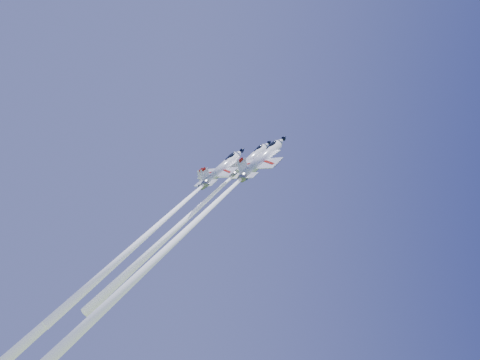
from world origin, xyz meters
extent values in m
cylinder|color=white|center=(2.79, 3.40, 98.01)|extent=(7.72, 7.29, 10.19)
cone|color=white|center=(7.24, 6.22, 102.37)|extent=(3.28, 3.15, 2.96)
cone|color=black|center=(8.28, 6.88, 103.38)|extent=(1.65, 1.59, 1.49)
cone|color=slate|center=(-1.32, 0.79, 93.99)|extent=(2.78, 2.68, 2.15)
ellipsoid|color=black|center=(5.36, 4.93, 101.35)|extent=(2.89, 2.41, 2.57)
cube|color=black|center=(4.30, 4.23, 100.62)|extent=(0.93, 0.70, 0.91)
cube|color=white|center=(2.15, 3.02, 97.09)|extent=(8.07, 9.11, 3.30)
cube|color=white|center=(3.60, 5.36, 99.39)|extent=(2.80, 2.32, 2.15)
cube|color=white|center=(5.04, 3.43, 99.17)|extent=(2.80, 2.32, 2.15)
cube|color=white|center=(-0.68, 1.21, 94.50)|extent=(4.34, 4.95, 1.72)
cube|color=white|center=(-1.24, 0.63, 95.90)|extent=(2.95, 2.33, 3.70)
cube|color=#A61208|center=(-1.66, 0.18, 97.08)|extent=(1.11, 0.85, 1.16)
cube|color=black|center=(3.20, 3.78, 97.33)|extent=(6.65, 4.45, 6.27)
sphere|color=white|center=(-1.48, 0.69, 93.84)|extent=(1.13, 1.08, 0.98)
cone|color=white|center=(-15.22, -8.03, 80.40)|extent=(22.19, 20.80, 33.88)
cylinder|color=white|center=(-3.43, 5.77, 96.23)|extent=(8.22, 7.77, 10.85)
cone|color=white|center=(1.32, 8.78, 100.87)|extent=(3.49, 3.35, 3.15)
cone|color=black|center=(2.42, 9.48, 101.95)|extent=(1.76, 1.69, 1.58)
cone|color=slate|center=(-7.80, 2.99, 91.96)|extent=(2.96, 2.86, 2.28)
ellipsoid|color=black|center=(-0.69, 7.41, 99.79)|extent=(3.07, 2.57, 2.74)
cube|color=black|center=(-1.81, 6.66, 99.01)|extent=(0.99, 0.75, 0.97)
cube|color=white|center=(-4.11, 5.38, 95.25)|extent=(8.60, 9.70, 3.51)
cube|color=white|center=(-2.56, 7.86, 97.70)|extent=(2.98, 2.47, 2.29)
cube|color=white|center=(-1.03, 5.81, 97.46)|extent=(2.98, 2.47, 2.29)
cube|color=white|center=(-7.12, 3.44, 92.50)|extent=(4.62, 5.27, 1.83)
cube|color=white|center=(-7.72, 2.83, 93.99)|extent=(3.14, 2.48, 3.94)
cube|color=#A61208|center=(-8.17, 2.35, 95.25)|extent=(1.18, 0.90, 1.23)
cube|color=black|center=(-2.98, 6.19, 95.51)|extent=(7.08, 4.74, 6.68)
sphere|color=white|center=(-7.97, 2.89, 91.79)|extent=(1.20, 1.15, 1.04)
cone|color=white|center=(-24.97, -7.90, 75.17)|extent=(27.05, 25.34, 41.65)
cylinder|color=white|center=(3.84, -3.92, 96.71)|extent=(8.67, 8.19, 11.44)
cone|color=white|center=(8.84, -0.75, 101.60)|extent=(3.68, 3.53, 3.32)
cone|color=black|center=(10.01, -0.01, 102.74)|extent=(1.85, 1.78, 1.67)
cone|color=slate|center=(-0.77, -6.85, 92.20)|extent=(3.12, 3.01, 2.41)
ellipsoid|color=black|center=(6.73, -2.20, 100.46)|extent=(3.24, 2.71, 2.89)
cube|color=black|center=(5.54, -2.99, 99.64)|extent=(1.04, 0.79, 1.02)
cube|color=white|center=(3.12, -4.34, 95.68)|extent=(9.06, 10.22, 3.71)
cube|color=white|center=(4.76, -1.72, 98.26)|extent=(3.14, 2.60, 2.42)
cube|color=white|center=(6.37, -3.88, 98.01)|extent=(3.14, 2.60, 2.42)
cube|color=white|center=(-0.05, -6.38, 92.77)|extent=(4.87, 5.56, 1.93)
cube|color=white|center=(-0.68, -7.03, 94.35)|extent=(3.31, 2.62, 4.15)
cube|color=#A61208|center=(-1.16, -7.54, 95.67)|extent=(1.24, 0.95, 1.30)
cube|color=black|center=(4.31, -3.49, 95.95)|extent=(7.46, 5.00, 7.04)
sphere|color=white|center=(-0.95, -6.96, 92.03)|extent=(1.26, 1.21, 1.10)
cone|color=white|center=(-18.92, -18.36, 74.46)|extent=(28.58, 26.78, 44.01)
cylinder|color=white|center=(-4.38, -2.86, 94.69)|extent=(7.03, 6.64, 9.28)
cone|color=white|center=(-0.32, -0.29, 98.65)|extent=(2.99, 2.87, 2.69)
cone|color=black|center=(0.62, 0.31, 99.58)|extent=(1.50, 1.44, 1.35)
cone|color=slate|center=(-8.12, -5.23, 91.03)|extent=(2.53, 2.44, 1.95)
ellipsoid|color=black|center=(-2.04, -1.46, 97.73)|extent=(2.63, 2.20, 2.34)
cube|color=black|center=(-3.00, -2.10, 97.06)|extent=(0.85, 0.64, 0.83)
cube|color=white|center=(-4.96, -3.20, 93.85)|extent=(7.35, 8.29, 3.01)
cube|color=white|center=(-3.64, -1.07, 95.94)|extent=(2.55, 2.11, 1.96)
cube|color=white|center=(-2.33, -2.82, 95.74)|extent=(2.55, 2.11, 1.96)
cube|color=white|center=(-7.54, -4.85, 91.49)|extent=(3.95, 4.51, 1.56)
cube|color=white|center=(-8.05, -5.38, 92.77)|extent=(2.68, 2.12, 3.37)
cube|color=#A61208|center=(-8.44, -5.79, 93.84)|extent=(1.01, 0.77, 1.05)
cube|color=black|center=(-4.00, -2.51, 94.07)|extent=(6.05, 4.06, 5.71)
sphere|color=white|center=(-8.27, -5.33, 90.89)|extent=(1.02, 0.98, 0.89)
cone|color=white|center=(-21.28, -13.58, 78.17)|extent=(20.92, 19.61, 32.02)
camera|label=1|loc=(-19.48, -110.66, 73.35)|focal=40.00mm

